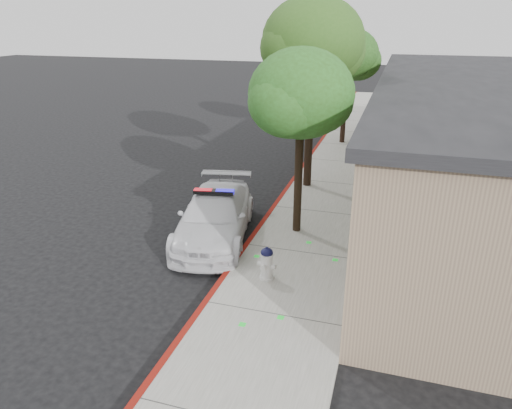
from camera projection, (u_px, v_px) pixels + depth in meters
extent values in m
plane|color=black|center=(203.00, 307.00, 10.66)|extent=(120.00, 120.00, 0.00)
cube|color=gray|center=(300.00, 254.00, 12.86)|extent=(3.20, 60.00, 0.15)
cube|color=maroon|center=(247.00, 246.00, 13.28)|extent=(0.14, 60.00, 0.16)
cube|color=#9B8465|center=(484.00, 146.00, 16.09)|extent=(7.00, 20.00, 4.00)
cube|color=black|center=(496.00, 83.00, 15.30)|extent=(7.30, 20.30, 0.24)
cube|color=black|center=(356.00, 228.00, 9.96)|extent=(0.08, 1.48, 1.68)
cube|color=black|center=(367.00, 183.00, 12.63)|extent=(0.08, 1.48, 1.68)
cube|color=black|center=(375.00, 154.00, 15.29)|extent=(0.08, 1.48, 1.68)
cube|color=black|center=(380.00, 134.00, 17.95)|extent=(0.08, 1.48, 1.68)
cube|color=black|center=(384.00, 119.00, 20.61)|extent=(0.08, 1.48, 1.68)
cube|color=black|center=(387.00, 107.00, 23.27)|extent=(0.08, 1.48, 1.68)
cube|color=black|center=(389.00, 98.00, 25.94)|extent=(0.08, 1.48, 1.68)
imported|color=white|center=(215.00, 216.00, 13.75)|extent=(2.85, 5.08, 1.39)
cube|color=black|center=(214.00, 192.00, 13.47)|extent=(1.23, 0.51, 0.10)
cube|color=red|center=(203.00, 191.00, 13.50)|extent=(0.56, 0.34, 0.11)
cube|color=#170DED|center=(225.00, 192.00, 13.44)|extent=(0.56, 0.34, 0.11)
cylinder|color=silver|center=(267.00, 277.00, 11.51)|extent=(0.35, 0.35, 0.06)
cylinder|color=silver|center=(267.00, 266.00, 11.40)|extent=(0.29, 0.29, 0.57)
cylinder|color=silver|center=(267.00, 255.00, 11.28)|extent=(0.33, 0.33, 0.04)
ellipsoid|color=black|center=(267.00, 252.00, 11.26)|extent=(0.30, 0.30, 0.23)
cylinder|color=black|center=(267.00, 249.00, 11.22)|extent=(0.07, 0.07, 0.06)
cylinder|color=silver|center=(260.00, 263.00, 11.46)|extent=(0.14, 0.13, 0.11)
cylinder|color=silver|center=(273.00, 267.00, 11.31)|extent=(0.14, 0.13, 0.11)
cylinder|color=silver|center=(264.00, 267.00, 11.23)|extent=(0.16, 0.15, 0.14)
cylinder|color=black|center=(298.00, 179.00, 13.53)|extent=(0.23, 0.23, 3.24)
ellipsoid|color=#29531A|center=(301.00, 93.00, 12.62)|extent=(2.88, 2.88, 2.45)
ellipsoid|color=#29531A|center=(315.00, 101.00, 13.03)|extent=(2.16, 2.16, 1.84)
ellipsoid|color=#29531A|center=(290.00, 102.00, 12.40)|extent=(2.25, 2.25, 1.91)
cylinder|color=black|center=(309.00, 131.00, 17.15)|extent=(0.29, 0.29, 4.19)
ellipsoid|color=#315B1C|center=(313.00, 40.00, 15.99)|extent=(3.51, 3.51, 2.99)
ellipsoid|color=#315B1C|center=(325.00, 50.00, 16.42)|extent=(2.83, 2.83, 2.41)
ellipsoid|color=#315B1C|center=(300.00, 48.00, 15.87)|extent=(2.72, 2.72, 2.31)
cylinder|color=black|center=(344.00, 108.00, 23.38)|extent=(0.25, 0.25, 3.41)
ellipsoid|color=#1F4515|center=(348.00, 54.00, 22.42)|extent=(2.92, 2.92, 2.49)
ellipsoid|color=#1F4515|center=(358.00, 60.00, 22.62)|extent=(2.24, 2.24, 1.91)
ellipsoid|color=#1F4515|center=(341.00, 59.00, 22.27)|extent=(2.34, 2.34, 1.99)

